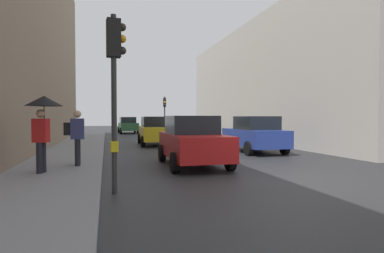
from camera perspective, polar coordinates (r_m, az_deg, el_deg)
name	(u,v)px	position (r m, az deg, el deg)	size (l,w,h in m)	color
ground_plane	(287,179)	(9.34, 16.56, -8.94)	(120.00, 120.00, 0.00)	#28282B
sidewalk_kerb	(69,157)	(13.98, -21.06, -5.15)	(2.66, 40.00, 0.16)	gray
building_facade_right	(311,85)	(27.26, 20.54, 6.90)	(12.00, 24.86, 8.53)	#B2ADA3
traffic_light_near_left	(115,71)	(7.40, -13.62, 9.66)	(0.44, 0.27, 3.98)	#2D2D2D
traffic_light_far_median	(165,109)	(30.16, -4.91, 3.17)	(0.25, 0.43, 3.66)	#2D2D2D
car_yellow_taxi	(156,131)	(20.06, -6.52, -0.75)	(2.12, 4.25, 1.76)	yellow
car_silver_hatchback	(202,128)	(24.08, 1.84, -0.35)	(2.19, 4.29, 1.76)	#BCBCC1
car_green_estate	(128,125)	(35.49, -11.37, 0.24)	(2.16, 4.27, 1.76)	#2D6038
car_blue_van	(254,134)	(15.95, 11.09, -1.38)	(2.05, 4.22, 1.76)	navy
car_red_sedan	(192,141)	(11.33, 0.07, -2.55)	(2.09, 4.24, 1.76)	red
pedestrian_with_umbrella	(43,112)	(9.74, -25.07, 2.30)	(1.00, 1.00, 2.14)	black
pedestrian_with_grey_backpack	(76,134)	(10.81, -20.02, -1.33)	(0.60, 0.36, 1.77)	black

